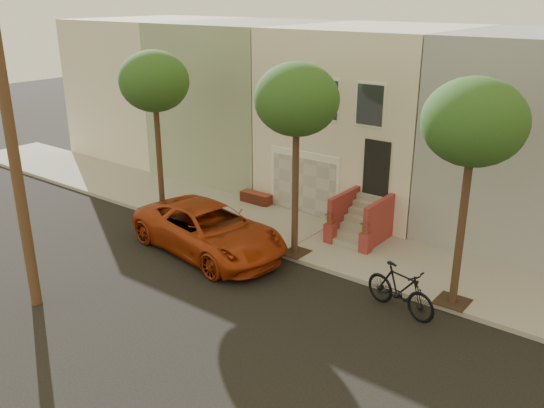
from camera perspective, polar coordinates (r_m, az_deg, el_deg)
The scene contains 9 objects.
ground at distance 17.58m, azimuth -7.99°, elevation -8.53°, with size 90.00×90.00×0.00m, color black.
sidewalk at distance 21.22m, azimuth 2.29°, elevation -2.94°, with size 40.00×3.70×0.15m, color #9C998E.
house_row at distance 25.00m, azimuth 10.29°, elevation 8.85°, with size 33.10×11.70×7.00m.
tree_left at distance 22.39m, azimuth -11.57°, elevation 11.68°, with size 2.70×2.57×6.30m.
tree_mid at distance 18.05m, azimuth 2.44°, elevation 10.15°, with size 2.70×2.57×6.30m.
tree_right at distance 15.60m, azimuth 19.31°, elevation 7.49°, with size 2.70×2.57×6.30m.
utility_pole at distance 8.70m, azimuth 13.10°, elevation -1.74°, with size 23.60×1.22×10.00m.
pickup_truck at distance 19.72m, azimuth -6.25°, elevation -2.52°, with size 2.75×5.95×1.65m, color #A43410.
motorcycle at distance 16.45m, azimuth 12.56°, elevation -8.23°, with size 0.65×2.30×1.38m, color black.
Camera 1 is at (11.24, -10.64, 8.33)m, focal length 38.14 mm.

